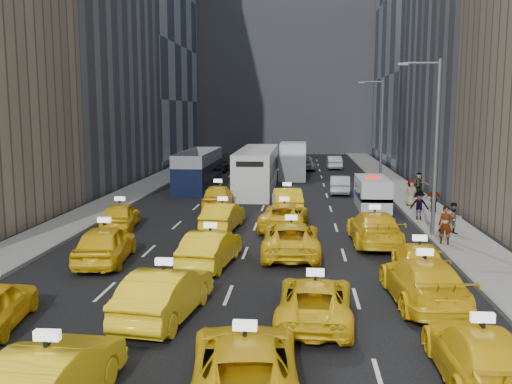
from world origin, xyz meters
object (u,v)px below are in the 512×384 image
taxi_2 (245,366)px  double_decker (199,170)px  pedestrian_0 (446,225)px  nypd_van (372,194)px  taxi_3 (480,355)px  city_bus (257,170)px  box_truck (293,161)px  taxi_1 (50,380)px

taxi_2 → double_decker: size_ratio=0.51×
taxi_2 → pedestrian_0: bearing=-124.2°
nypd_van → double_decker: double_decker is taller
taxi_3 → double_decker: (-12.79, 32.96, 0.81)m
taxi_3 → pedestrian_0: size_ratio=2.67×
city_bus → double_decker: bearing=162.8°
taxi_3 → double_decker: size_ratio=0.46×
nypd_van → city_bus: 11.20m
nypd_van → box_truck: (-5.54, 16.60, 0.63)m
city_bus → pedestrian_0: size_ratio=7.22×
double_decker → city_bus: city_bus is taller
taxi_2 → box_truck: size_ratio=0.72×
double_decker → pedestrian_0: (15.34, -19.02, -0.45)m
box_truck → taxi_3: bearing=-89.7°
city_bus → taxi_1: bearing=-99.7°
taxi_1 → nypd_van: nypd_van is taller
taxi_3 → nypd_van: nypd_van is taller
taxi_3 → nypd_van: size_ratio=0.94×
nypd_van → pedestrian_0: 10.81m
double_decker → box_truck: 11.17m
nypd_van → city_bus: (-8.26, 7.53, 0.69)m
taxi_1 → taxi_2: (4.10, 1.12, -0.05)m
double_decker → box_truck: size_ratio=1.42×
taxi_2 → city_bus: 33.26m
taxi_1 → double_decker: bearing=-81.4°
city_bus → box_truck: size_ratio=1.79×
box_truck → pedestrian_0: (7.72, -27.18, -0.55)m
double_decker → taxi_1: bearing=-84.8°
double_decker → city_bus: size_ratio=0.80×
double_decker → box_truck: box_truck is taller
city_bus → box_truck: bearing=66.6°
pedestrian_0 → city_bus: bearing=139.4°
taxi_2 → taxi_3: (5.57, 1.12, -0.03)m
box_truck → double_decker: bearing=-139.9°
nypd_van → double_decker: bearing=150.7°
pedestrian_0 → taxi_1: bearing=-107.6°
taxi_3 → nypd_van: 24.53m
taxi_1 → taxi_3: bearing=-163.4°
taxi_2 → nypd_van: bearing=-108.9°
taxi_1 → taxi_3: taxi_1 is taller
nypd_van → pedestrian_0: size_ratio=2.83×
taxi_1 → double_decker: double_decker is taller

